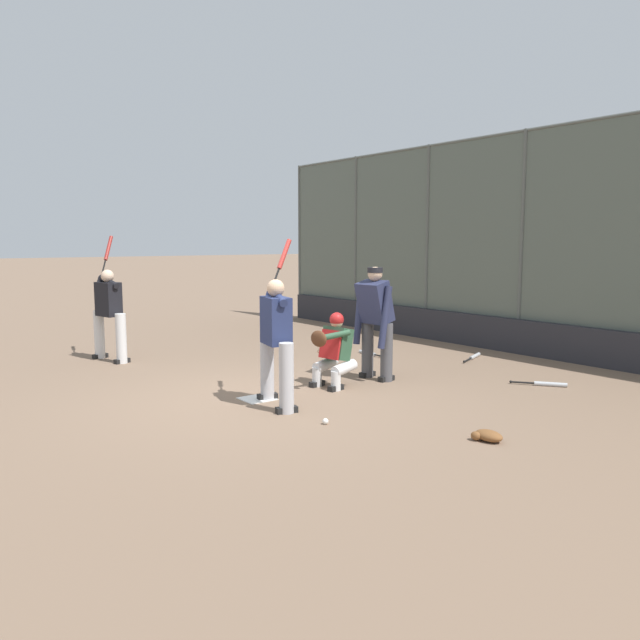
# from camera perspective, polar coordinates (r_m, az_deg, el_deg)

# --- Properties ---
(ground_plane) EXTENTS (160.00, 160.00, 0.00)m
(ground_plane) POSITION_cam_1_polar(r_m,az_deg,el_deg) (8.80, -5.76, -7.21)
(ground_plane) COLOR #7A604C
(home_plate_marker) EXTENTS (0.43, 0.43, 0.01)m
(home_plate_marker) POSITION_cam_1_polar(r_m,az_deg,el_deg) (8.80, -5.76, -7.18)
(home_plate_marker) COLOR white
(home_plate_marker) RESTS_ON ground_plane
(backstop_fence) EXTENTS (14.83, 0.08, 4.30)m
(backstop_fence) POSITION_cam_1_polar(r_m,az_deg,el_deg) (12.79, 17.99, 7.11)
(backstop_fence) COLOR #515651
(backstop_fence) RESTS_ON ground_plane
(padding_wall) EXTENTS (14.45, 0.18, 0.67)m
(padding_wall) POSITION_cam_1_polar(r_m,az_deg,el_deg) (12.84, 17.40, -1.41)
(padding_wall) COLOR #28282D
(padding_wall) RESTS_ON ground_plane
(batter_at_plate) EXTENTS (0.93, 0.80, 2.22)m
(batter_at_plate) POSITION_cam_1_polar(r_m,az_deg,el_deg) (8.25, -4.03, -1.61)
(batter_at_plate) COLOR #B7B7BC
(batter_at_plate) RESTS_ON ground_plane
(catcher_behind_plate) EXTENTS (0.63, 0.73, 1.13)m
(catcher_behind_plate) POSITION_cam_1_polar(r_m,az_deg,el_deg) (9.37, 1.22, -2.64)
(catcher_behind_plate) COLOR silver
(catcher_behind_plate) RESTS_ON ground_plane
(umpire_home) EXTENTS (0.73, 0.46, 1.79)m
(umpire_home) POSITION_cam_1_polar(r_m,az_deg,el_deg) (9.85, 5.07, 0.08)
(umpire_home) COLOR #4C4C51
(umpire_home) RESTS_ON ground_plane
(batter_on_deck) EXTENTS (1.15, 0.59, 2.29)m
(batter_on_deck) POSITION_cam_1_polar(r_m,az_deg,el_deg) (12.02, -18.74, 0.77)
(batter_on_deck) COLOR silver
(batter_on_deck) RESTS_ON ground_plane
(spare_bat_near_backstop) EXTENTS (0.70, 0.53, 0.07)m
(spare_bat_near_backstop) POSITION_cam_1_polar(r_m,az_deg,el_deg) (10.12, 19.96, -5.52)
(spare_bat_near_backstop) COLOR black
(spare_bat_near_backstop) RESTS_ON ground_plane
(spare_bat_by_padding) EXTENTS (0.81, 0.10, 0.07)m
(spare_bat_by_padding) POSITION_cam_1_polar(r_m,az_deg,el_deg) (12.09, 4.53, -3.06)
(spare_bat_by_padding) COLOR black
(spare_bat_by_padding) RESTS_ON ground_plane
(spare_bat_third_base_side) EXTENTS (0.37, 0.86, 0.07)m
(spare_bat_third_base_side) POSITION_cam_1_polar(r_m,az_deg,el_deg) (12.06, 13.87, -3.28)
(spare_bat_third_base_side) COLOR black
(spare_bat_third_base_side) RESTS_ON ground_plane
(fielding_glove_on_dirt) EXTENTS (0.34, 0.26, 0.12)m
(fielding_glove_on_dirt) POSITION_cam_1_polar(r_m,az_deg,el_deg) (7.22, 15.05, -10.18)
(fielding_glove_on_dirt) COLOR brown
(fielding_glove_on_dirt) RESTS_ON ground_plane
(baseball_loose) EXTENTS (0.07, 0.07, 0.07)m
(baseball_loose) POSITION_cam_1_polar(r_m,az_deg,el_deg) (7.59, 0.50, -9.25)
(baseball_loose) COLOR white
(baseball_loose) RESTS_ON ground_plane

